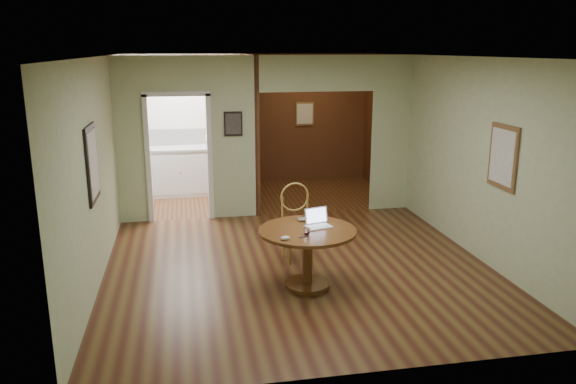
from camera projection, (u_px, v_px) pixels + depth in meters
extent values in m
plane|color=#3F1C12|center=(299.00, 268.00, 7.37)|extent=(5.00, 5.00, 0.00)
plane|color=silver|center=(300.00, 57.00, 6.69)|extent=(5.00, 5.00, 0.00)
plane|color=beige|center=(361.00, 229.00, 4.65)|extent=(5.00, 0.00, 5.00)
plane|color=beige|center=(91.00, 176.00, 6.58)|extent=(0.00, 5.00, 5.00)
plane|color=beige|center=(483.00, 161.00, 7.48)|extent=(0.00, 5.00, 5.00)
cube|color=beige|center=(131.00, 142.00, 9.01)|extent=(0.50, 2.70, 0.04)
cube|color=beige|center=(233.00, 139.00, 9.30)|extent=(0.80, 2.70, 0.04)
cube|color=beige|center=(391.00, 134.00, 9.80)|extent=(0.70, 2.70, 0.04)
plane|color=silver|center=(186.00, 124.00, 11.07)|extent=(2.70, 0.00, 2.70)
plane|color=#402112|center=(304.00, 118.00, 12.00)|extent=(2.70, 0.00, 2.70)
cube|color=#402112|center=(249.00, 128.00, 10.56)|extent=(0.08, 2.50, 2.70)
cube|color=black|center=(92.00, 164.00, 6.55)|extent=(0.03, 0.70, 0.90)
cube|color=brown|center=(503.00, 157.00, 6.96)|extent=(0.03, 0.60, 0.80)
cube|color=black|center=(233.00, 124.00, 9.22)|extent=(0.30, 0.03, 0.40)
cube|color=white|center=(305.00, 114.00, 11.95)|extent=(0.40, 0.03, 0.50)
cube|color=white|center=(187.00, 137.00, 11.12)|extent=(2.00, 0.02, 0.32)
cylinder|color=brown|center=(307.00, 284.00, 6.81)|extent=(0.54, 0.54, 0.05)
cylinder|color=brown|center=(307.00, 259.00, 6.73)|extent=(0.12, 0.12, 0.63)
cylinder|color=brown|center=(308.00, 231.00, 6.64)|extent=(1.16, 1.16, 0.04)
cylinder|color=#AF893E|center=(298.00, 226.00, 7.57)|extent=(0.48, 0.48, 0.03)
cylinder|color=#AF893E|center=(290.00, 248.00, 7.44)|extent=(0.03, 0.03, 0.47)
cylinder|color=#AF893E|center=(313.00, 246.00, 7.52)|extent=(0.03, 0.03, 0.47)
cylinder|color=#AF893E|center=(284.00, 240.00, 7.73)|extent=(0.03, 0.03, 0.47)
cylinder|color=#AF893E|center=(306.00, 238.00, 7.81)|extent=(0.03, 0.03, 0.47)
cylinder|color=#AF893E|center=(282.00, 210.00, 7.62)|extent=(0.03, 0.03, 0.38)
cylinder|color=#AF893E|center=(307.00, 208.00, 7.71)|extent=(0.03, 0.03, 0.38)
torus|color=#AF893E|center=(295.00, 197.00, 7.63)|extent=(0.41, 0.06, 0.41)
cube|color=white|center=(319.00, 227.00, 6.71)|extent=(0.34, 0.28, 0.01)
cube|color=silver|center=(319.00, 227.00, 6.69)|extent=(0.27, 0.17, 0.00)
cube|color=white|center=(316.00, 215.00, 6.81)|extent=(0.30, 0.13, 0.20)
cube|color=#8F97B6|center=(316.00, 216.00, 6.80)|extent=(0.26, 0.11, 0.16)
imported|color=#B9B9BE|center=(312.00, 220.00, 6.95)|extent=(0.33, 0.21, 0.03)
ellipsoid|color=white|center=(285.00, 238.00, 6.27)|extent=(0.12, 0.07, 0.05)
cylinder|color=#0C0F5A|center=(304.00, 237.00, 6.37)|extent=(0.13, 0.05, 0.01)
cube|color=white|center=(188.00, 172.00, 11.01)|extent=(2.00, 0.55, 0.90)
cube|color=#B3B3AF|center=(187.00, 148.00, 10.89)|extent=(2.06, 0.60, 0.04)
sphere|color=#B20C0C|center=(181.00, 173.00, 10.70)|extent=(0.03, 0.03, 0.03)
sphere|color=#B20C0C|center=(233.00, 171.00, 10.88)|extent=(0.03, 0.03, 0.03)
ellipsoid|color=beige|center=(214.00, 138.00, 10.94)|extent=(0.39, 0.35, 0.34)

